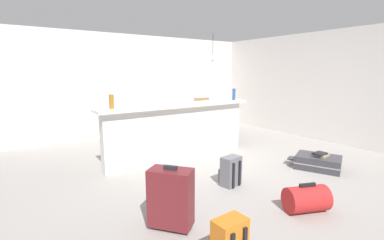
{
  "coord_description": "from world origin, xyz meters",
  "views": [
    {
      "loc": [
        -3.06,
        -3.66,
        1.6
      ],
      "look_at": [
        -0.1,
        0.66,
        0.68
      ],
      "focal_mm": 25.92,
      "sensor_mm": 36.0,
      "label": 1
    }
  ],
  "objects_px": {
    "pendant_lamp": "(213,57)",
    "bottle_white": "(177,98)",
    "book_stack": "(321,154)",
    "dining_chair_near_partition": "(223,119)",
    "suitcase_flat_charcoal": "(318,162)",
    "dining_table": "(211,111)",
    "dining_chair_far_side": "(200,113)",
    "bottle_amber": "(112,102)",
    "suitcase_upright_maroon": "(171,197)",
    "duffel_bag_red": "(306,199)",
    "bottle_blue": "(234,94)",
    "backpack_grey": "(230,171)"
  },
  "relations": [
    {
      "from": "pendant_lamp",
      "to": "bottle_white",
      "type": "bearing_deg",
      "value": -146.47
    },
    {
      "from": "pendant_lamp",
      "to": "book_stack",
      "type": "bearing_deg",
      "value": -90.84
    },
    {
      "from": "dining_chair_near_partition",
      "to": "suitcase_flat_charcoal",
      "type": "relative_size",
      "value": 1.04
    },
    {
      "from": "dining_table",
      "to": "dining_chair_far_side",
      "type": "distance_m",
      "value": 0.57
    },
    {
      "from": "bottle_amber",
      "to": "book_stack",
      "type": "bearing_deg",
      "value": -32.69
    },
    {
      "from": "bottle_white",
      "to": "book_stack",
      "type": "height_order",
      "value": "bottle_white"
    },
    {
      "from": "pendant_lamp",
      "to": "book_stack",
      "type": "relative_size",
      "value": 2.49
    },
    {
      "from": "suitcase_upright_maroon",
      "to": "duffel_bag_red",
      "type": "relative_size",
      "value": 1.2
    },
    {
      "from": "suitcase_upright_maroon",
      "to": "dining_chair_near_partition",
      "type": "bearing_deg",
      "value": 41.27
    },
    {
      "from": "duffel_bag_red",
      "to": "dining_table",
      "type": "bearing_deg",
      "value": 68.37
    },
    {
      "from": "suitcase_flat_charcoal",
      "to": "book_stack",
      "type": "relative_size",
      "value": 3.32
    },
    {
      "from": "bottle_white",
      "to": "suitcase_upright_maroon",
      "type": "height_order",
      "value": "bottle_white"
    },
    {
      "from": "bottle_amber",
      "to": "bottle_blue",
      "type": "xyz_separation_m",
      "value": [
        2.47,
        -0.11,
        0.01
      ]
    },
    {
      "from": "suitcase_flat_charcoal",
      "to": "dining_chair_far_side",
      "type": "bearing_deg",
      "value": 89.35
    },
    {
      "from": "dining_table",
      "to": "pendant_lamp",
      "type": "distance_m",
      "value": 1.3
    },
    {
      "from": "bottle_white",
      "to": "suitcase_flat_charcoal",
      "type": "distance_m",
      "value": 2.63
    },
    {
      "from": "bottle_blue",
      "to": "dining_table",
      "type": "bearing_deg",
      "value": 73.87
    },
    {
      "from": "pendant_lamp",
      "to": "book_stack",
      "type": "distance_m",
      "value": 3.4
    },
    {
      "from": "bottle_amber",
      "to": "dining_chair_near_partition",
      "type": "height_order",
      "value": "bottle_amber"
    },
    {
      "from": "bottle_amber",
      "to": "bottle_blue",
      "type": "bearing_deg",
      "value": -2.46
    },
    {
      "from": "suitcase_flat_charcoal",
      "to": "suitcase_upright_maroon",
      "type": "bearing_deg",
      "value": -177.04
    },
    {
      "from": "bottle_blue",
      "to": "dining_chair_near_partition",
      "type": "xyz_separation_m",
      "value": [
        0.3,
        0.66,
        -0.63
      ]
    },
    {
      "from": "dining_chair_near_partition",
      "to": "duffel_bag_red",
      "type": "relative_size",
      "value": 1.67
    },
    {
      "from": "bottle_amber",
      "to": "book_stack",
      "type": "distance_m",
      "value": 3.5
    },
    {
      "from": "duffel_bag_red",
      "to": "bottle_amber",
      "type": "bearing_deg",
      "value": 118.76
    },
    {
      "from": "duffel_bag_red",
      "to": "book_stack",
      "type": "xyz_separation_m",
      "value": [
        1.46,
        0.7,
        0.1
      ]
    },
    {
      "from": "bottle_white",
      "to": "dining_chair_near_partition",
      "type": "relative_size",
      "value": 0.22
    },
    {
      "from": "bottle_white",
      "to": "pendant_lamp",
      "type": "distance_m",
      "value": 2.21
    },
    {
      "from": "dining_chair_far_side",
      "to": "suitcase_flat_charcoal",
      "type": "distance_m",
      "value": 3.41
    },
    {
      "from": "pendant_lamp",
      "to": "dining_table",
      "type": "bearing_deg",
      "value": -141.04
    },
    {
      "from": "backpack_grey",
      "to": "duffel_bag_red",
      "type": "bearing_deg",
      "value": -78.36
    },
    {
      "from": "dining_table",
      "to": "duffel_bag_red",
      "type": "xyz_separation_m",
      "value": [
        -1.42,
        -3.58,
        -0.5
      ]
    },
    {
      "from": "suitcase_upright_maroon",
      "to": "dining_table",
      "type": "bearing_deg",
      "value": 46.09
    },
    {
      "from": "bottle_white",
      "to": "dining_table",
      "type": "bearing_deg",
      "value": 33.23
    },
    {
      "from": "dining_chair_near_partition",
      "to": "dining_chair_far_side",
      "type": "height_order",
      "value": "same"
    },
    {
      "from": "suitcase_upright_maroon",
      "to": "pendant_lamp",
      "type": "bearing_deg",
      "value": 45.91
    },
    {
      "from": "suitcase_flat_charcoal",
      "to": "suitcase_upright_maroon",
      "type": "distance_m",
      "value": 2.92
    },
    {
      "from": "bottle_amber",
      "to": "pendant_lamp",
      "type": "xyz_separation_m",
      "value": [
        2.89,
        1.12,
        0.81
      ]
    },
    {
      "from": "dining_chair_far_side",
      "to": "suitcase_upright_maroon",
      "type": "height_order",
      "value": "dining_chair_far_side"
    },
    {
      "from": "bottle_white",
      "to": "dining_chair_near_partition",
      "type": "bearing_deg",
      "value": 19.71
    },
    {
      "from": "dining_chair_far_side",
      "to": "book_stack",
      "type": "bearing_deg",
      "value": -90.44
    },
    {
      "from": "dining_chair_near_partition",
      "to": "dining_chair_far_side",
      "type": "bearing_deg",
      "value": 84.43
    },
    {
      "from": "dining_chair_far_side",
      "to": "duffel_bag_red",
      "type": "relative_size",
      "value": 1.67
    },
    {
      "from": "bottle_amber",
      "to": "bottle_blue",
      "type": "relative_size",
      "value": 0.94
    },
    {
      "from": "dining_table",
      "to": "suitcase_flat_charcoal",
      "type": "height_order",
      "value": "dining_table"
    },
    {
      "from": "dining_table",
      "to": "dining_chair_near_partition",
      "type": "bearing_deg",
      "value": -94.06
    },
    {
      "from": "bottle_white",
      "to": "book_stack",
      "type": "relative_size",
      "value": 0.75
    },
    {
      "from": "backpack_grey",
      "to": "book_stack",
      "type": "relative_size",
      "value": 1.56
    },
    {
      "from": "dining_chair_far_side",
      "to": "duffel_bag_red",
      "type": "distance_m",
      "value": 4.4
    },
    {
      "from": "dining_table",
      "to": "dining_chair_near_partition",
      "type": "distance_m",
      "value": 0.51
    }
  ]
}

